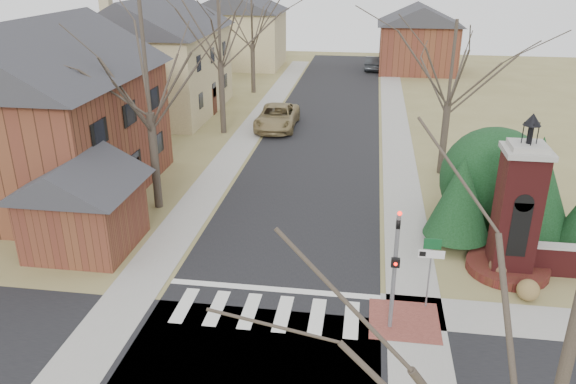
% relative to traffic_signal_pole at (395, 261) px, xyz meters
% --- Properties ---
extents(ground, '(120.00, 120.00, 0.00)m').
position_rel_traffic_signal_pole_xyz_m(ground, '(-4.30, -0.57, -2.59)').
color(ground, olive).
rests_on(ground, ground).
extents(main_street, '(8.00, 70.00, 0.01)m').
position_rel_traffic_signal_pole_xyz_m(main_street, '(-4.30, 21.43, -2.58)').
color(main_street, black).
rests_on(main_street, ground).
extents(crosswalk_zone, '(8.00, 2.20, 0.02)m').
position_rel_traffic_signal_pole_xyz_m(crosswalk_zone, '(-4.30, 0.23, -2.58)').
color(crosswalk_zone, silver).
rests_on(crosswalk_zone, ground).
extents(stop_bar, '(8.00, 0.35, 0.02)m').
position_rel_traffic_signal_pole_xyz_m(stop_bar, '(-4.30, 1.73, -2.58)').
color(stop_bar, silver).
rests_on(stop_bar, ground).
extents(sidewalk_right_main, '(2.00, 60.00, 0.02)m').
position_rel_traffic_signal_pole_xyz_m(sidewalk_right_main, '(0.90, 21.43, -2.58)').
color(sidewalk_right_main, gray).
rests_on(sidewalk_right_main, ground).
extents(sidewalk_left, '(2.00, 60.00, 0.02)m').
position_rel_traffic_signal_pole_xyz_m(sidewalk_left, '(-9.50, 21.43, -2.58)').
color(sidewalk_left, gray).
rests_on(sidewalk_left, ground).
extents(curb_apron, '(2.40, 2.40, 0.02)m').
position_rel_traffic_signal_pole_xyz_m(curb_apron, '(0.50, 0.43, -2.57)').
color(curb_apron, brown).
rests_on(curb_apron, ground).
extents(traffic_signal_pole, '(0.28, 0.41, 4.50)m').
position_rel_traffic_signal_pole_xyz_m(traffic_signal_pole, '(0.00, 0.00, 0.00)').
color(traffic_signal_pole, slate).
rests_on(traffic_signal_pole, ground).
extents(sign_post, '(0.90, 0.07, 2.75)m').
position_rel_traffic_signal_pole_xyz_m(sign_post, '(1.29, 1.41, -0.64)').
color(sign_post, slate).
rests_on(sign_post, ground).
extents(brick_gate_monument, '(3.20, 3.20, 6.47)m').
position_rel_traffic_signal_pole_xyz_m(brick_gate_monument, '(4.70, 4.42, -0.42)').
color(brick_gate_monument, '#511717').
rests_on(brick_gate_monument, ground).
extents(house_brick_left, '(9.80, 11.80, 9.42)m').
position_rel_traffic_signal_pole_xyz_m(house_brick_left, '(-17.31, 9.42, 2.07)').
color(house_brick_left, brown).
rests_on(house_brick_left, ground).
extents(house_stucco_left, '(9.80, 12.80, 9.28)m').
position_rel_traffic_signal_pole_xyz_m(house_stucco_left, '(-17.80, 26.42, 2.01)').
color(house_stucco_left, '#CDBB89').
rests_on(house_stucco_left, ground).
extents(garage_left, '(4.80, 4.80, 4.29)m').
position_rel_traffic_signal_pole_xyz_m(garage_left, '(-12.82, 3.92, -0.35)').
color(garage_left, brown).
rests_on(garage_left, ground).
extents(house_distant_left, '(10.80, 8.80, 8.53)m').
position_rel_traffic_signal_pole_xyz_m(house_distant_left, '(-16.31, 47.42, 1.66)').
color(house_distant_left, '#CDBB89').
rests_on(house_distant_left, ground).
extents(house_distant_right, '(8.80, 8.80, 7.30)m').
position_rel_traffic_signal_pole_xyz_m(house_distant_right, '(3.69, 47.42, 1.06)').
color(house_distant_right, brown).
rests_on(house_distant_right, ground).
extents(evergreen_near, '(2.80, 2.80, 4.10)m').
position_rel_traffic_signal_pole_xyz_m(evergreen_near, '(2.90, 6.43, -0.29)').
color(evergreen_near, '#473D33').
rests_on(evergreen_near, ground).
extents(evergreen_mid, '(3.40, 3.40, 4.70)m').
position_rel_traffic_signal_pole_xyz_m(evergreen_mid, '(6.20, 7.63, 0.01)').
color(evergreen_mid, '#473D33').
rests_on(evergreen_mid, ground).
extents(evergreen_mass, '(4.80, 4.80, 4.80)m').
position_rel_traffic_signal_pole_xyz_m(evergreen_mass, '(4.70, 8.93, -0.19)').
color(evergreen_mass, black).
rests_on(evergreen_mass, ground).
extents(bare_tree_0, '(8.05, 8.05, 11.15)m').
position_rel_traffic_signal_pole_xyz_m(bare_tree_0, '(-11.30, 8.43, 5.11)').
color(bare_tree_0, '#473D33').
rests_on(bare_tree_0, ground).
extents(bare_tree_1, '(8.40, 8.40, 11.64)m').
position_rel_traffic_signal_pole_xyz_m(bare_tree_1, '(-11.30, 21.43, 5.44)').
color(bare_tree_1, '#473D33').
rests_on(bare_tree_1, ground).
extents(bare_tree_2, '(7.35, 7.35, 10.19)m').
position_rel_traffic_signal_pole_xyz_m(bare_tree_2, '(-11.80, 34.43, 4.44)').
color(bare_tree_2, '#473D33').
rests_on(bare_tree_2, ground).
extents(bare_tree_3, '(7.00, 7.00, 9.70)m').
position_rel_traffic_signal_pole_xyz_m(bare_tree_3, '(3.20, 15.43, 4.10)').
color(bare_tree_3, '#473D33').
rests_on(bare_tree_3, ground).
extents(bare_tree_4, '(6.65, 6.65, 9.21)m').
position_rel_traffic_signal_pole_xyz_m(bare_tree_4, '(1.70, -9.57, 3.77)').
color(bare_tree_4, '#473D33').
rests_on(bare_tree_4, ground).
extents(pickup_truck, '(2.81, 6.00, 1.66)m').
position_rel_traffic_signal_pole_xyz_m(pickup_truck, '(-7.70, 23.12, -1.76)').
color(pickup_truck, olive).
rests_on(pickup_truck, ground).
extents(distant_car, '(1.94, 4.66, 1.50)m').
position_rel_traffic_signal_pole_xyz_m(distant_car, '(-0.90, 47.29, -1.84)').
color(distant_car, '#2F3336').
rests_on(distant_car, ground).
extents(dry_shrub_left, '(0.82, 0.82, 0.82)m').
position_rel_traffic_signal_pole_xyz_m(dry_shrub_left, '(4.30, 4.03, -2.18)').
color(dry_shrub_left, brown).
rests_on(dry_shrub_left, ground).
extents(dry_shrub_right, '(0.81, 0.81, 0.81)m').
position_rel_traffic_signal_pole_xyz_m(dry_shrub_right, '(5.00, 2.43, -2.18)').
color(dry_shrub_right, brown).
rests_on(dry_shrub_right, ground).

